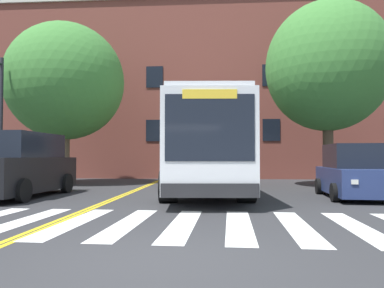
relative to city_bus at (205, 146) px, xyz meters
The scene contains 10 objects.
ground_plane 10.34m from the city_bus, 90.91° to the right, with size 120.00×120.00×0.00m, color #303033.
crosswalk 7.68m from the city_bus, 86.82° to the right, with size 11.34×4.17×0.01m.
lane_line_yellow_inner 7.47m from the city_bus, 114.89° to the left, with size 0.12×36.00×0.01m, color gold.
lane_line_yellow_outer 7.40m from the city_bus, 113.73° to the left, with size 0.12×36.00×0.01m, color gold.
city_bus is the anchor object (origin of this frame).
car_black_near_lane 6.95m from the city_bus, 158.72° to the right, with size 2.23×5.26×2.28m.
car_navy_far_lane 5.70m from the city_bus, 20.58° to the right, with size 2.26×4.23×1.87m.
street_tree_curbside_large 7.41m from the city_bus, 25.05° to the left, with size 8.11×8.10×8.82m.
street_tree_curbside_small 9.03m from the city_bus, 154.12° to the left, with size 6.51×6.49×8.45m.
building_facade 13.55m from the city_bus, 106.35° to the left, with size 37.58×7.41×12.53m.
Camera 1 is at (0.76, -5.20, 1.44)m, focal length 35.00 mm.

